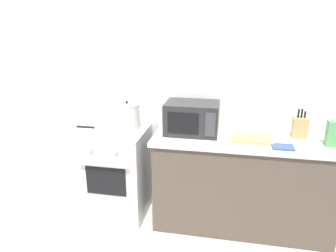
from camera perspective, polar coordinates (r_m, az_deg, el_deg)
name	(u,v)px	position (r m, az deg, el deg)	size (l,w,h in m)	color
back_wall	(186,93)	(3.21, 3.36, 6.14)	(4.40, 0.10, 2.50)	silver
lower_cabinet_right	(241,185)	(3.13, 13.31, -10.47)	(1.64, 0.56, 0.88)	#4C4238
countertop_right	(245,140)	(2.94, 13.94, -2.56)	(1.70, 0.60, 0.04)	beige
stove	(117,173)	(3.28, -9.27, -8.46)	(0.60, 0.64, 0.92)	silver
stock_pot	(127,116)	(3.11, -7.48, 1.80)	(0.34, 0.25, 0.28)	silver
frying_pan	(107,129)	(3.07, -11.08, -0.61)	(0.45, 0.25, 0.05)	silver
microwave	(192,118)	(2.96, 4.42, 1.50)	(0.50, 0.37, 0.30)	#232326
cutting_board	(252,138)	(2.92, 15.11, -2.21)	(0.36, 0.26, 0.02)	tan
knife_block	(300,127)	(3.09, 23.05, -0.22)	(0.13, 0.10, 0.27)	tan
pasta_box	(331,134)	(2.98, 27.79, -1.24)	(0.08, 0.08, 0.22)	#4C9356
oven_mitt	(283,147)	(2.80, 20.31, -3.63)	(0.18, 0.14, 0.02)	#33477A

